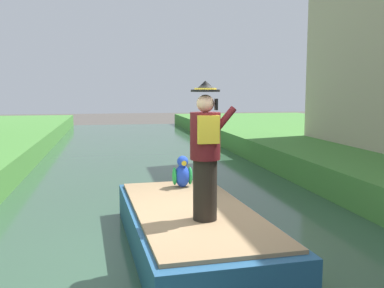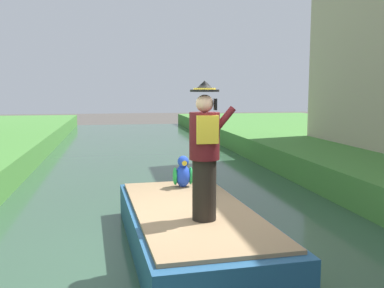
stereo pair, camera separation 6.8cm
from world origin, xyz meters
TOP-DOWN VIEW (x-y plane):
  - ground_plane at (0.00, 0.00)m, footprint 80.00×80.00m
  - canal_water at (0.00, 0.00)m, footprint 6.79×48.00m
  - boat at (0.00, 0.36)m, footprint 2.01×4.29m
  - person_pirate at (0.06, -0.23)m, footprint 0.61×0.42m
  - parrot_plush at (0.10, 1.78)m, footprint 0.36×0.34m

SIDE VIEW (x-z plane):
  - ground_plane at x=0.00m, z-range 0.00..0.00m
  - canal_water at x=0.00m, z-range 0.00..0.10m
  - boat at x=0.00m, z-range 0.10..0.71m
  - parrot_plush at x=0.10m, z-range 0.67..1.24m
  - person_pirate at x=0.06m, z-range 0.71..2.56m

